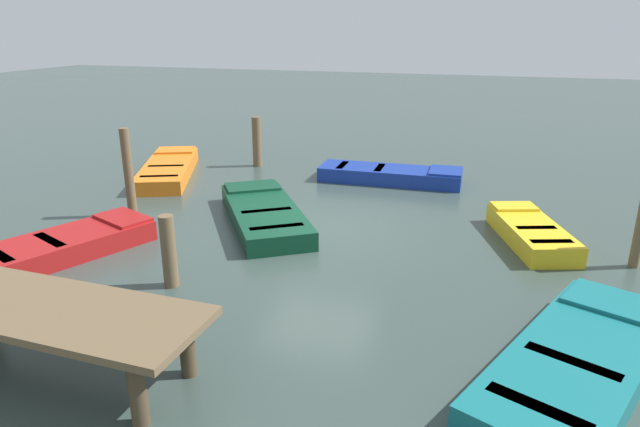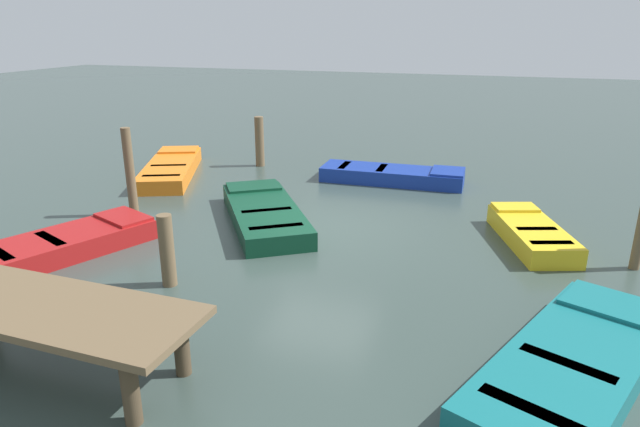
# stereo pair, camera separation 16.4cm
# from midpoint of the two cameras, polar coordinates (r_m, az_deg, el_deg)

# --- Properties ---
(ground_plane) EXTENTS (80.00, 80.00, 0.00)m
(ground_plane) POSITION_cam_midpoint_polar(r_m,az_deg,el_deg) (12.28, 0.38, -1.55)
(ground_plane) COLOR #33423D
(dock_segment) EXTENTS (4.22, 1.54, 0.95)m
(dock_segment) POSITION_cam_midpoint_polar(r_m,az_deg,el_deg) (7.93, -25.89, -9.15)
(dock_segment) COLOR brown
(dock_segment) RESTS_ON ground_plane
(rowboat_dark_green) EXTENTS (3.38, 4.06, 0.46)m
(rowboat_dark_green) POSITION_cam_midpoint_polar(r_m,az_deg,el_deg) (12.66, -5.34, 0.04)
(rowboat_dark_green) COLOR #0C3823
(rowboat_dark_green) RESTS_ON ground_plane
(rowboat_yellow) EXTENTS (1.85, 2.90, 0.46)m
(rowboat_yellow) POSITION_cam_midpoint_polar(r_m,az_deg,el_deg) (12.24, 21.12, -1.87)
(rowboat_yellow) COLOR gold
(rowboat_yellow) RESTS_ON ground_plane
(rowboat_teal) EXTENTS (2.93, 4.32, 0.46)m
(rowboat_teal) POSITION_cam_midpoint_polar(r_m,az_deg,el_deg) (8.00, 25.09, -13.69)
(rowboat_teal) COLOR #14666B
(rowboat_teal) RESTS_ON ground_plane
(rowboat_red) EXTENTS (2.48, 3.56, 0.46)m
(rowboat_red) POSITION_cam_midpoint_polar(r_m,az_deg,el_deg) (11.95, -24.16, -2.77)
(rowboat_red) COLOR maroon
(rowboat_red) RESTS_ON ground_plane
(rowboat_orange) EXTENTS (2.83, 4.33, 0.46)m
(rowboat_orange) POSITION_cam_midpoint_polar(r_m,az_deg,el_deg) (17.09, -14.70, 4.48)
(rowboat_orange) COLOR orange
(rowboat_orange) RESTS_ON ground_plane
(rowboat_blue) EXTENTS (3.99, 1.30, 0.46)m
(rowboat_blue) POSITION_cam_midpoint_polar(r_m,az_deg,el_deg) (15.96, 7.76, 3.94)
(rowboat_blue) COLOR navy
(rowboat_blue) RESTS_ON ground_plane
(mooring_piling_near_right) EXTENTS (0.27, 0.27, 1.55)m
(mooring_piling_near_right) POSITION_cam_midpoint_polar(r_m,az_deg,el_deg) (17.65, -5.93, 7.31)
(mooring_piling_near_right) COLOR brown
(mooring_piling_near_right) RESTS_ON ground_plane
(mooring_piling_mid_left) EXTENTS (0.25, 0.25, 1.28)m
(mooring_piling_mid_left) POSITION_cam_midpoint_polar(r_m,az_deg,el_deg) (9.78, -14.89, -3.68)
(mooring_piling_mid_left) COLOR brown
(mooring_piling_mid_left) RESTS_ON ground_plane
(mooring_piling_center) EXTENTS (0.21, 0.21, 2.06)m
(mooring_piling_center) POSITION_cam_midpoint_polar(r_m,az_deg,el_deg) (13.55, -18.49, 4.00)
(mooring_piling_center) COLOR brown
(mooring_piling_center) RESTS_ON ground_plane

